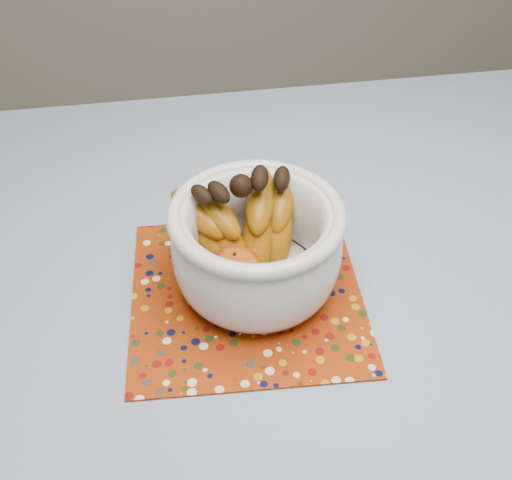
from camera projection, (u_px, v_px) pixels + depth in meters
table at (324, 337)px, 0.95m from camera, size 1.20×1.20×0.75m
tablecloth at (328, 303)px, 0.90m from camera, size 1.32×1.32×0.01m
placemat at (247, 294)px, 0.90m from camera, size 0.36×0.36×0.00m
fruit_bowl at (249, 237)px, 0.86m from camera, size 0.28×0.26×0.18m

